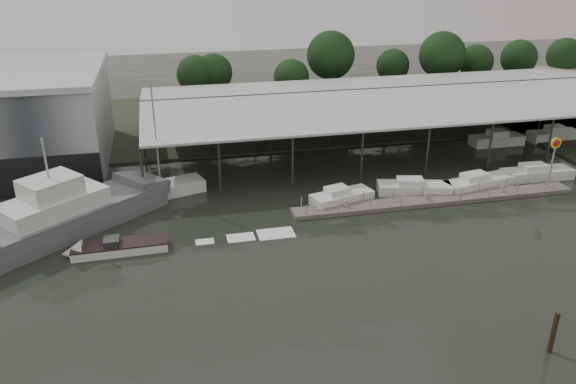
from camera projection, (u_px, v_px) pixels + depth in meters
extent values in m
plane|color=black|center=(311.00, 275.00, 41.42)|extent=(200.00, 200.00, 0.00)
cube|color=#32392A|center=(234.00, 119.00, 78.93)|extent=(140.00, 30.00, 0.30)
cube|color=#313336|center=(388.00, 89.00, 67.24)|extent=(58.00, 0.40, 0.30)
cylinder|color=#313336|center=(142.00, 174.00, 52.62)|extent=(0.24, 0.24, 5.50)
cylinder|color=#313336|center=(144.00, 111.00, 73.19)|extent=(0.24, 0.24, 5.50)
cylinder|color=#313336|center=(537.00, 88.00, 85.04)|extent=(0.24, 0.24, 5.50)
cube|color=#6A645E|center=(436.00, 200.00, 53.35)|extent=(28.00, 2.00, 0.40)
cylinder|color=#999B9F|center=(306.00, 211.00, 49.64)|extent=(0.10, 0.10, 1.20)
cylinder|color=#999B9F|center=(551.00, 179.00, 56.57)|extent=(0.10, 0.10, 1.20)
cube|color=#999B9F|center=(427.00, 196.00, 52.94)|extent=(0.30, 0.30, 0.70)
cylinder|color=#999B9F|center=(551.00, 167.00, 54.88)|extent=(0.16, 0.16, 5.00)
cylinder|color=yellow|center=(556.00, 143.00, 53.89)|extent=(1.10, 0.12, 1.10)
cylinder|color=red|center=(556.00, 143.00, 53.82)|extent=(0.70, 0.05, 0.70)
cube|color=#A1988E|center=(563.00, 82.00, 92.10)|extent=(10.00, 8.00, 4.00)
cube|color=slate|center=(69.00, 221.00, 47.67)|extent=(16.73, 14.83, 2.40)
cube|color=slate|center=(141.00, 183.00, 52.88)|extent=(5.50, 5.68, 1.83)
cube|color=silver|center=(54.00, 206.00, 46.19)|extent=(8.94, 8.31, 1.80)
cube|color=silver|center=(50.00, 187.00, 45.51)|extent=(5.43, 5.30, 1.61)
cylinder|color=#999B9F|center=(45.00, 159.00, 44.56)|extent=(0.18, 0.18, 3.50)
cube|color=white|center=(157.00, 192.00, 54.39)|extent=(9.64, 5.32, 1.40)
cube|color=silver|center=(141.00, 186.00, 53.34)|extent=(3.38, 2.62, 0.80)
cylinder|color=#999B9F|center=(156.00, 135.00, 52.34)|extent=(0.16, 0.16, 10.70)
cylinder|color=#999B9F|center=(143.00, 181.00, 53.27)|extent=(3.37, 1.19, 0.12)
cube|color=white|center=(120.00, 248.00, 44.53)|extent=(7.39, 2.14, 0.90)
cone|color=white|center=(72.00, 253.00, 43.73)|extent=(1.64, 2.03, 2.00)
cube|color=black|center=(120.00, 243.00, 44.37)|extent=(7.39, 2.20, 0.12)
cube|color=#313336|center=(112.00, 241.00, 44.14)|extent=(1.23, 1.42, 0.50)
cube|color=white|center=(205.00, 242.00, 46.14)|extent=(2.30, 1.50, 0.04)
cube|color=white|center=(241.00, 237.00, 46.80)|extent=(3.10, 2.00, 0.04)
cube|color=white|center=(276.00, 233.00, 47.46)|extent=(3.90, 2.50, 0.04)
cube|color=white|center=(342.00, 198.00, 53.02)|extent=(6.34, 3.64, 1.10)
cube|color=silver|center=(337.00, 191.00, 52.60)|extent=(2.43, 2.08, 0.70)
cube|color=white|center=(414.00, 189.00, 55.08)|extent=(7.45, 3.92, 1.10)
cube|color=silver|center=(410.00, 182.00, 54.65)|extent=(2.82, 2.18, 0.70)
cube|color=white|center=(478.00, 184.00, 56.28)|extent=(7.73, 3.59, 1.10)
cube|color=silver|center=(475.00, 177.00, 55.86)|extent=(2.87, 2.08, 0.70)
cube|color=white|center=(537.00, 174.00, 58.68)|extent=(7.58, 2.44, 1.10)
cube|color=silver|center=(534.00, 167.00, 58.26)|extent=(2.68, 1.69, 0.70)
cylinder|color=#312818|center=(552.00, 337.00, 33.15)|extent=(0.32, 0.32, 3.40)
cylinder|color=#311D15|center=(197.00, 98.00, 82.56)|extent=(0.50, 0.50, 3.92)
sphere|color=#1A3B18|center=(196.00, 74.00, 81.16)|extent=(5.49, 5.49, 5.49)
cylinder|color=#311D15|center=(215.00, 96.00, 83.69)|extent=(0.50, 0.50, 3.92)
sphere|color=#1A3B18|center=(214.00, 72.00, 82.29)|extent=(5.49, 5.49, 5.49)
cylinder|color=#311D15|center=(291.00, 99.00, 82.48)|extent=(0.50, 0.50, 3.66)
sphere|color=#1A3B18|center=(291.00, 77.00, 81.16)|extent=(5.13, 5.13, 5.13)
cylinder|color=#311D15|center=(330.00, 86.00, 87.04)|extent=(0.50, 0.50, 5.22)
sphere|color=#1A3B18|center=(331.00, 55.00, 85.17)|extent=(7.31, 7.31, 7.31)
cylinder|color=#311D15|center=(391.00, 86.00, 90.07)|extent=(0.50, 0.50, 3.72)
sphere|color=#1A3B18|center=(393.00, 65.00, 88.74)|extent=(5.20, 5.20, 5.20)
cylinder|color=#311D15|center=(439.00, 84.00, 88.33)|extent=(0.50, 0.50, 5.09)
sphere|color=#1A3B18|center=(442.00, 55.00, 86.50)|extent=(7.12, 7.12, 7.12)
cylinder|color=#311D15|center=(473.00, 84.00, 91.41)|extent=(0.50, 0.50, 3.92)
sphere|color=#1A3B18|center=(476.00, 62.00, 90.00)|extent=(5.49, 5.49, 5.49)
cylinder|color=#311D15|center=(515.00, 80.00, 93.11)|extent=(0.50, 0.50, 4.15)
sphere|color=#1A3B18|center=(519.00, 58.00, 91.62)|extent=(5.81, 5.81, 5.81)
cylinder|color=#311D15|center=(560.00, 78.00, 95.17)|extent=(0.50, 0.50, 4.13)
sphere|color=#1A3B18|center=(564.00, 55.00, 93.69)|extent=(5.78, 5.78, 5.78)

